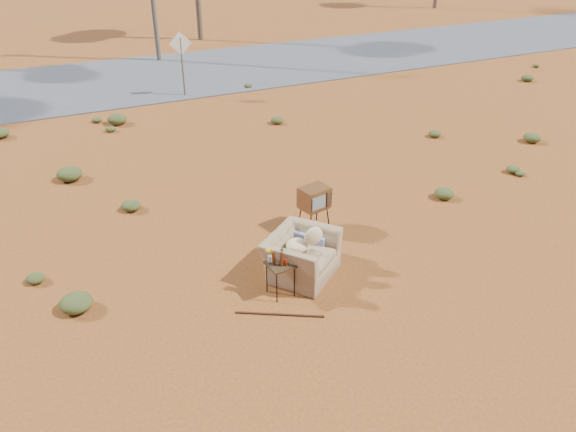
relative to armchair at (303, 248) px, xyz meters
name	(u,v)px	position (x,y,z in m)	size (l,w,h in m)	color
ground	(303,293)	(-0.29, -0.60, -0.50)	(140.00, 140.00, 0.00)	#98531E
highway	(124,80)	(-0.29, 14.40, -0.48)	(140.00, 7.00, 0.04)	#565659
armchair	(303,248)	(0.00, 0.00, 0.00)	(1.56, 1.60, 1.07)	#9A7B54
tv_unit	(314,198)	(0.93, 1.31, 0.17)	(0.64, 0.56, 0.91)	black
side_table	(278,262)	(-0.68, -0.42, 0.13)	(0.46, 0.46, 0.87)	#362613
rusty_bar	(280,314)	(-0.91, -0.96, -0.48)	(0.04, 0.04, 1.44)	#451F12
road_sign	(181,53)	(1.21, 11.40, 1.00)	(0.78, 0.06, 2.19)	brown
scrub_patch	(182,192)	(-1.11, 3.81, -0.36)	(17.49, 8.07, 0.33)	#474C21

